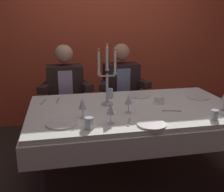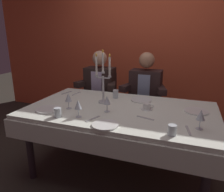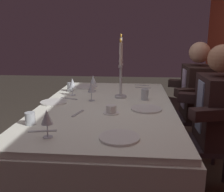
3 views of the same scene
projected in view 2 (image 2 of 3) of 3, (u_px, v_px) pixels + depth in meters
ground_plane at (120, 170)px, 2.40m from camera, size 12.00×12.00×0.00m
back_wall at (151, 41)px, 3.51m from camera, size 6.00×0.12×2.70m
dining_table at (120, 119)px, 2.22m from camera, size 1.94×1.14×0.74m
candelabra at (103, 82)px, 2.29m from camera, size 0.19×0.11×0.58m
dinner_plate_0 at (196, 111)px, 2.08m from camera, size 0.23×0.23×0.01m
dinner_plate_1 at (105, 125)px, 1.77m from camera, size 0.23×0.23×0.01m
dinner_plate_2 at (141, 100)px, 2.43m from camera, size 0.24×0.24×0.01m
dinner_plate_3 at (48, 109)px, 2.13m from camera, size 0.25×0.25×0.01m
wine_glass_0 at (78, 105)px, 1.92m from camera, size 0.07×0.07×0.16m
wine_glass_1 at (201, 115)px, 1.68m from camera, size 0.07×0.07×0.16m
wine_glass_2 at (68, 98)px, 2.14m from camera, size 0.07×0.07×0.16m
wine_glass_3 at (107, 100)px, 2.06m from camera, size 0.07×0.07×0.16m
water_tumbler_0 at (58, 113)px, 1.94m from camera, size 0.07×0.07×0.09m
water_tumbler_1 at (116, 94)px, 2.52m from camera, size 0.06×0.06×0.10m
water_tumbler_2 at (172, 130)px, 1.60m from camera, size 0.07×0.07×0.08m
coffee_cup_0 at (147, 107)px, 2.15m from camera, size 0.13×0.12×0.06m
fork_0 at (67, 93)px, 2.74m from camera, size 0.06×0.17×0.01m
spoon_1 at (188, 130)px, 1.68m from camera, size 0.05×0.17×0.01m
fork_2 at (145, 118)px, 1.93m from camera, size 0.17×0.06×0.01m
fork_3 at (93, 119)px, 1.91m from camera, size 0.07×0.17×0.01m
spoon_4 at (76, 94)px, 2.71m from camera, size 0.04×0.17×0.01m
seated_diner_0 at (100, 85)px, 3.18m from camera, size 0.63×0.48×1.24m
seated_diner_1 at (146, 89)px, 2.96m from camera, size 0.63×0.48×1.24m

